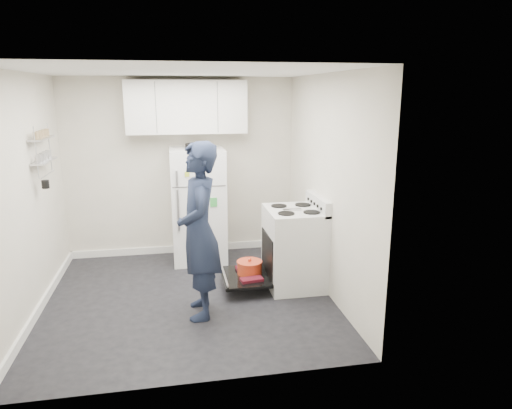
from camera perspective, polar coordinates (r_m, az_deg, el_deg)
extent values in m
cube|color=black|center=(5.39, -8.36, -11.47)|extent=(3.20, 3.20, 0.01)
cube|color=white|center=(4.88, -9.42, 16.11)|extent=(3.20, 3.20, 0.01)
cube|color=beige|center=(6.56, -9.33, 4.54)|extent=(3.20, 0.01, 2.50)
cube|color=beige|center=(3.44, -7.97, -3.93)|extent=(3.20, 0.01, 2.50)
cube|color=beige|center=(5.20, -26.75, 0.79)|extent=(0.01, 3.20, 2.50)
cube|color=beige|center=(5.28, 8.78, 2.30)|extent=(0.01, 3.20, 2.50)
cube|color=white|center=(5.56, -25.24, -11.33)|extent=(0.03, 3.20, 0.10)
cube|color=white|center=(6.84, -8.93, -5.45)|extent=(3.20, 0.03, 0.10)
cube|color=silver|center=(5.53, 4.77, -5.54)|extent=(0.65, 0.76, 0.92)
cube|color=black|center=(5.54, 4.05, -6.17)|extent=(0.53, 0.60, 0.52)
cube|color=orange|center=(5.61, 6.74, -5.97)|extent=(0.02, 0.56, 0.46)
cylinder|color=black|center=(5.61, 4.52, -7.87)|extent=(0.34, 0.34, 0.02)
cube|color=silver|center=(5.46, 7.77, 0.13)|extent=(0.08, 0.76, 0.18)
cube|color=silver|center=(5.39, 4.87, -0.77)|extent=(0.65, 0.76, 0.03)
cube|color=#B2B2B7|center=(5.32, 4.50, -0.57)|extent=(0.22, 0.03, 0.01)
cube|color=black|center=(5.53, -1.39, -9.02)|extent=(0.55, 0.70, 0.03)
cylinder|color=#B2B2B7|center=(5.48, -3.95, -8.82)|extent=(0.02, 0.66, 0.02)
cylinder|color=red|center=(5.55, -0.81, -7.95)|extent=(0.30, 0.30, 0.14)
cylinder|color=red|center=(5.52, -0.82, -7.19)|extent=(0.31, 0.31, 0.02)
sphere|color=red|center=(5.51, -0.82, -6.92)|extent=(0.04, 0.04, 0.04)
cube|color=maroon|center=(5.36, -0.55, -9.36)|extent=(0.28, 0.17, 0.04)
cube|color=maroon|center=(5.70, -1.21, -7.90)|extent=(0.27, 0.16, 0.04)
cube|color=white|center=(6.32, -7.22, -0.10)|extent=(0.72, 0.70, 1.56)
cube|color=#4C4C4C|center=(5.90, -7.11, 2.24)|extent=(0.68, 0.01, 0.01)
cube|color=#B2B2B7|center=(5.85, -9.87, 3.24)|extent=(0.02, 0.03, 0.20)
cube|color=#B2B2B7|center=(5.95, -9.71, -0.74)|extent=(0.02, 0.03, 0.55)
cylinder|color=black|center=(6.18, -7.45, 7.25)|extent=(0.30, 0.30, 0.07)
cube|color=silver|center=(5.91, -7.57, 1.60)|extent=(0.12, 0.01, 0.16)
cube|color=#BA4915|center=(5.86, -6.20, 4.53)|extent=(0.07, 0.01, 0.07)
cube|color=green|center=(5.96, -5.32, 0.28)|extent=(0.09, 0.01, 0.12)
cube|color=#B73437|center=(6.00, -6.51, -1.63)|extent=(0.10, 0.01, 0.10)
cube|color=#B2C52E|center=(5.86, -8.62, 3.75)|extent=(0.06, 0.01, 0.06)
cube|color=silver|center=(6.31, -8.67, 11.96)|extent=(1.60, 0.33, 0.70)
cube|color=#B2B2B7|center=(5.58, -25.19, 7.49)|extent=(0.14, 0.60, 0.02)
cube|color=#B2B2B7|center=(5.61, -24.93, 4.96)|extent=(0.14, 0.60, 0.02)
cylinder|color=black|center=(5.46, -24.83, 2.31)|extent=(0.08, 0.08, 0.09)
imported|color=#192138|center=(4.69, -7.13, -3.34)|extent=(0.44, 0.67, 1.83)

